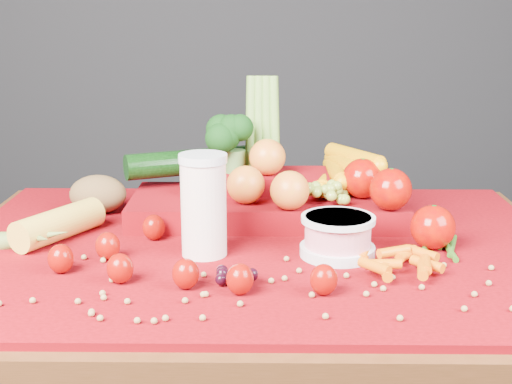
{
  "coord_description": "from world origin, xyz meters",
  "views": [
    {
      "loc": [
        0.02,
        -1.17,
        1.17
      ],
      "look_at": [
        0.0,
        0.02,
        0.85
      ],
      "focal_mm": 50.0,
      "sensor_mm": 36.0,
      "label": 1
    }
  ],
  "objects_px": {
    "table": "(256,301)",
    "produce_mound": "(279,188)",
    "milk_glass": "(204,201)",
    "yogurt_bowl": "(338,235)"
  },
  "relations": [
    {
      "from": "table",
      "to": "produce_mound",
      "type": "xyz_separation_m",
      "value": [
        0.04,
        0.16,
        0.17
      ]
    },
    {
      "from": "milk_glass",
      "to": "produce_mound",
      "type": "height_order",
      "value": "produce_mound"
    },
    {
      "from": "table",
      "to": "milk_glass",
      "type": "bearing_deg",
      "value": -147.63
    },
    {
      "from": "produce_mound",
      "to": "yogurt_bowl",
      "type": "bearing_deg",
      "value": -66.54
    },
    {
      "from": "table",
      "to": "produce_mound",
      "type": "relative_size",
      "value": 1.81
    },
    {
      "from": "table",
      "to": "yogurt_bowl",
      "type": "height_order",
      "value": "yogurt_bowl"
    },
    {
      "from": "milk_glass",
      "to": "produce_mound",
      "type": "bearing_deg",
      "value": 58.58
    },
    {
      "from": "yogurt_bowl",
      "to": "table",
      "type": "bearing_deg",
      "value": 157.38
    },
    {
      "from": "table",
      "to": "yogurt_bowl",
      "type": "relative_size",
      "value": 8.83
    },
    {
      "from": "milk_glass",
      "to": "yogurt_bowl",
      "type": "distance_m",
      "value": 0.23
    }
  ]
}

